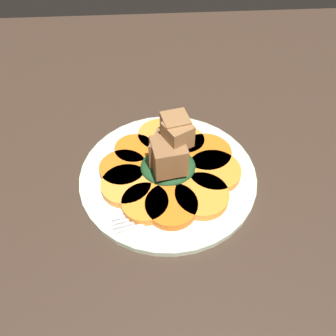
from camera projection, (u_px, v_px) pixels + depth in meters
The scene contains 14 objects.
table_slab at pixel (168, 181), 52.64cm from camera, with size 120.00×120.00×2.00cm, color #38281E.
plate at pixel (168, 175), 51.50cm from camera, with size 27.52×27.52×1.05cm.
carrot_slice_0 at pixel (126, 186), 48.48cm from camera, with size 7.50×7.50×1.29cm, color orange.
carrot_slice_1 at pixel (145, 203), 46.33cm from camera, with size 6.69×6.69×1.29cm, color orange.
carrot_slice_2 at pixel (175, 206), 46.08cm from camera, with size 7.50×7.50×1.29cm, color orange.
carrot_slice_3 at pixel (202, 196), 47.25cm from camera, with size 7.89×7.89×1.29cm, color orange.
carrot_slice_4 at pixel (214, 171), 50.32cm from camera, with size 8.18×8.18×1.29cm, color orange.
carrot_slice_5 at pixel (206, 154), 52.86cm from camera, with size 8.24×8.24×1.29cm, color orange.
carrot_slice_6 at pixel (185, 142), 54.71cm from camera, with size 6.47×6.47×1.29cm, color orange.
carrot_slice_7 at pixel (161, 136), 55.61cm from camera, with size 7.69×7.69×1.29cm, color orange.
carrot_slice_8 at pixel (135, 150), 53.38cm from camera, with size 6.45×6.45×1.29cm, color orange.
carrot_slice_9 at pixel (123, 169), 50.65cm from camera, with size 7.30×7.30×1.29cm, color orange.
center_pile at pixel (169, 155), 47.87cm from camera, with size 8.46×7.76×9.83cm.
fork at pixel (173, 210), 46.08cm from camera, with size 18.05×5.99×0.40cm.
Camera 1 is at (-2.34, -33.36, 41.70)cm, focal length 35.00 mm.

